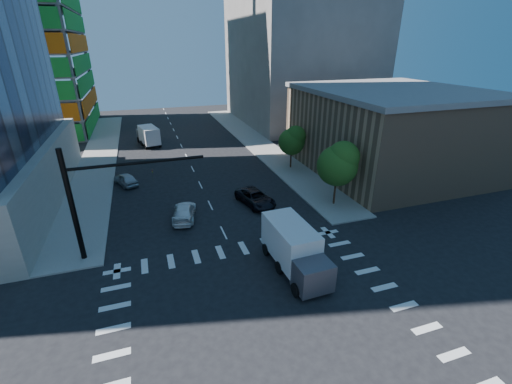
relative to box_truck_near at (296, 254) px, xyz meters
name	(u,v)px	position (x,y,z in m)	size (l,w,h in m)	color
ground	(270,329)	(-3.82, -4.73, -1.52)	(160.00, 160.00, 0.00)	black
road_markings	(270,329)	(-3.82, -4.73, -1.52)	(20.00, 20.00, 0.01)	silver
sidewalk_ne	(256,142)	(8.68, 35.27, -1.45)	(5.00, 60.00, 0.15)	gray
sidewalk_nw	(100,156)	(-16.32, 35.27, -1.45)	(5.00, 60.00, 0.15)	gray
commercial_building	(390,130)	(21.18, 17.27, 3.79)	(20.50, 22.50, 10.60)	#977557
bg_building_ne	(299,52)	(23.18, 50.27, 12.48)	(24.00, 30.00, 28.00)	slate
signal_mast_nw	(92,194)	(-13.82, 6.77, 3.97)	(10.20, 0.40, 9.00)	black
tree_south	(339,163)	(8.81, 9.18, 3.16)	(4.16, 4.16, 6.82)	#382316
tree_north	(293,140)	(9.11, 21.18, 2.46)	(3.54, 3.52, 5.78)	#382316
car_nb_far	(255,198)	(0.80, 12.01, -0.77)	(2.50, 5.42, 1.51)	black
car_sb_near	(184,212)	(-6.79, 11.18, -0.80)	(2.03, 5.00, 1.45)	white
car_sb_mid	(126,179)	(-12.32, 22.15, -0.80)	(1.71, 4.24, 1.44)	#ABAEB3
box_truck_near	(296,254)	(0.00, 0.00, 0.00)	(3.06, 6.67, 3.44)	black
box_truck_far	(148,136)	(-8.94, 39.81, -0.11)	(3.82, 6.48, 3.18)	black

